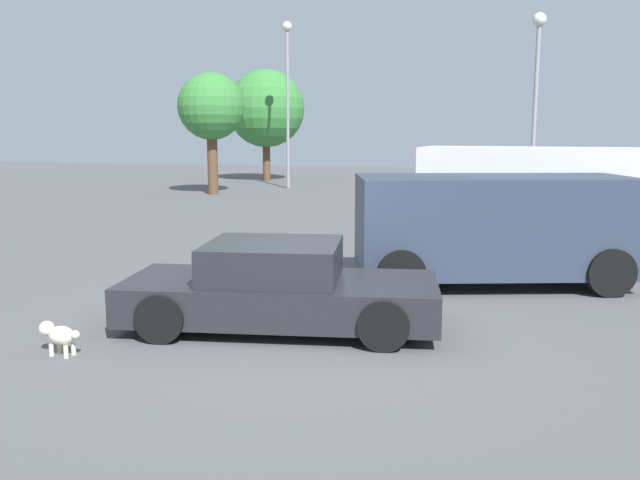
{
  "coord_description": "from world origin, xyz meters",
  "views": [
    {
      "loc": [
        2.66,
        -8.46,
        2.68
      ],
      "look_at": [
        -0.22,
        1.91,
        0.9
      ],
      "focal_mm": 37.38,
      "sensor_mm": 36.0,
      "label": 1
    }
  ],
  "objects_px": {
    "pedestrian": "(410,212)",
    "light_post_far": "(287,79)",
    "sedan_foreground": "(279,288)",
    "suv_dark": "(493,226)",
    "van_white": "(533,192)",
    "light_post_near": "(536,78)",
    "dog": "(58,335)"
  },
  "relations": [
    {
      "from": "sedan_foreground",
      "to": "light_post_far",
      "type": "height_order",
      "value": "light_post_far"
    },
    {
      "from": "sedan_foreground",
      "to": "suv_dark",
      "type": "relative_size",
      "value": 0.9
    },
    {
      "from": "light_post_far",
      "to": "pedestrian",
      "type": "bearing_deg",
      "value": -62.75
    },
    {
      "from": "dog",
      "to": "van_white",
      "type": "xyz_separation_m",
      "value": [
        5.75,
        10.05,
        0.97
      ]
    },
    {
      "from": "suv_dark",
      "to": "light_post_near",
      "type": "height_order",
      "value": "light_post_near"
    },
    {
      "from": "pedestrian",
      "to": "light_post_far",
      "type": "bearing_deg",
      "value": 24.7
    },
    {
      "from": "light_post_near",
      "to": "suv_dark",
      "type": "bearing_deg",
      "value": -95.01
    },
    {
      "from": "pedestrian",
      "to": "light_post_near",
      "type": "height_order",
      "value": "light_post_near"
    },
    {
      "from": "dog",
      "to": "van_white",
      "type": "height_order",
      "value": "van_white"
    },
    {
      "from": "dog",
      "to": "pedestrian",
      "type": "relative_size",
      "value": 0.38
    },
    {
      "from": "dog",
      "to": "pedestrian",
      "type": "height_order",
      "value": "pedestrian"
    },
    {
      "from": "sedan_foreground",
      "to": "dog",
      "type": "bearing_deg",
      "value": -149.98
    },
    {
      "from": "sedan_foreground",
      "to": "suv_dark",
      "type": "height_order",
      "value": "suv_dark"
    },
    {
      "from": "suv_dark",
      "to": "light_post_near",
      "type": "bearing_deg",
      "value": 67.79
    },
    {
      "from": "pedestrian",
      "to": "light_post_near",
      "type": "xyz_separation_m",
      "value": [
        2.82,
        9.03,
        3.44
      ]
    },
    {
      "from": "sedan_foreground",
      "to": "light_post_near",
      "type": "distance_m",
      "value": 16.01
    },
    {
      "from": "sedan_foreground",
      "to": "light_post_near",
      "type": "xyz_separation_m",
      "value": [
        3.76,
        15.09,
        3.81
      ]
    },
    {
      "from": "pedestrian",
      "to": "dog",
      "type": "bearing_deg",
      "value": 155.73
    },
    {
      "from": "suv_dark",
      "to": "van_white",
      "type": "bearing_deg",
      "value": 63.09
    },
    {
      "from": "light_post_far",
      "to": "sedan_foreground",
      "type": "bearing_deg",
      "value": -72.11
    },
    {
      "from": "van_white",
      "to": "suv_dark",
      "type": "relative_size",
      "value": 1.08
    },
    {
      "from": "dog",
      "to": "pedestrian",
      "type": "bearing_deg",
      "value": -105.93
    },
    {
      "from": "light_post_far",
      "to": "dog",
      "type": "bearing_deg",
      "value": -78.56
    },
    {
      "from": "sedan_foreground",
      "to": "dog",
      "type": "xyz_separation_m",
      "value": [
        -2.18,
        -1.78,
        -0.3
      ]
    },
    {
      "from": "suv_dark",
      "to": "light_post_far",
      "type": "distance_m",
      "value": 20.51
    },
    {
      "from": "pedestrian",
      "to": "van_white",
      "type": "bearing_deg",
      "value": -52.46
    },
    {
      "from": "van_white",
      "to": "suv_dark",
      "type": "distance_m",
      "value": 4.93
    },
    {
      "from": "dog",
      "to": "suv_dark",
      "type": "height_order",
      "value": "suv_dark"
    },
    {
      "from": "dog",
      "to": "light_post_far",
      "type": "xyz_separation_m",
      "value": [
        -4.64,
        22.91,
        4.72
      ]
    },
    {
      "from": "light_post_near",
      "to": "dog",
      "type": "bearing_deg",
      "value": -109.4
    },
    {
      "from": "van_white",
      "to": "dog",
      "type": "bearing_deg",
      "value": -116.26
    },
    {
      "from": "sedan_foreground",
      "to": "suv_dark",
      "type": "distance_m",
      "value": 4.4
    }
  ]
}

